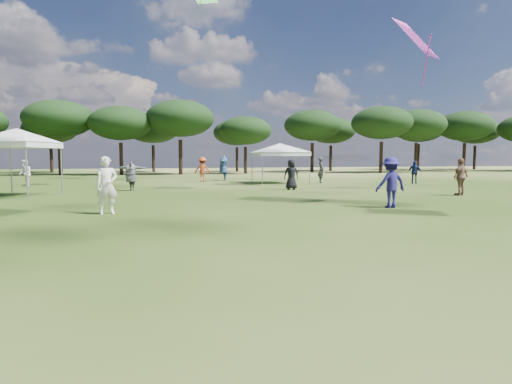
% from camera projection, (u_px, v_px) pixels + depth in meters
% --- Properties ---
extents(tree_line, '(108.78, 17.63, 7.77)m').
position_uv_depth(tree_line, '(169.00, 123.00, 46.35)').
color(tree_line, black).
rests_on(tree_line, ground).
extents(tent_left, '(5.13, 5.13, 3.31)m').
position_uv_depth(tent_left, '(17.00, 131.00, 18.81)').
color(tent_left, gray).
rests_on(tent_left, ground).
extents(tent_right, '(6.73, 6.73, 2.98)m').
position_uv_depth(tent_right, '(280.00, 145.00, 28.74)').
color(tent_right, gray).
rests_on(tent_right, ground).
extents(festival_crowd, '(30.80, 20.17, 1.92)m').
position_uv_depth(festival_crowd, '(182.00, 173.00, 24.02)').
color(festival_crowd, '#A73F1B').
rests_on(festival_crowd, ground).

